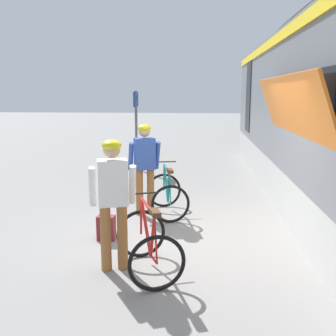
{
  "coord_description": "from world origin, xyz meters",
  "views": [
    {
      "loc": [
        0.03,
        -6.08,
        2.34
      ],
      "look_at": [
        -0.53,
        0.57,
        1.05
      ],
      "focal_mm": 41.61,
      "sensor_mm": 36.0,
      "label": 1
    }
  ],
  "objects_px": {
    "bicycle_far_teal": "(167,195)",
    "backpack_on_platform": "(106,228)",
    "bicycle_near_red": "(148,244)",
    "cyclist_far_in_blue": "(145,161)",
    "cyclist_near_in_white": "(113,193)",
    "platform_sign_post": "(136,117)"
  },
  "relations": [
    {
      "from": "bicycle_far_teal",
      "to": "backpack_on_platform",
      "type": "distance_m",
      "value": 1.66
    },
    {
      "from": "bicycle_near_red",
      "to": "cyclist_far_in_blue",
      "type": "bearing_deg",
      "value": 99.08
    },
    {
      "from": "cyclist_far_in_blue",
      "to": "backpack_on_platform",
      "type": "xyz_separation_m",
      "value": [
        -0.43,
        -1.41,
        -0.85
      ]
    },
    {
      "from": "cyclist_near_in_white",
      "to": "platform_sign_post",
      "type": "height_order",
      "value": "platform_sign_post"
    },
    {
      "from": "bicycle_far_teal",
      "to": "backpack_on_platform",
      "type": "relative_size",
      "value": 2.99
    },
    {
      "from": "bicycle_near_red",
      "to": "bicycle_far_teal",
      "type": "distance_m",
      "value": 2.53
    },
    {
      "from": "cyclist_far_in_blue",
      "to": "bicycle_near_red",
      "type": "bearing_deg",
      "value": -80.92
    },
    {
      "from": "platform_sign_post",
      "to": "cyclist_far_in_blue",
      "type": "bearing_deg",
      "value": -78.61
    },
    {
      "from": "cyclist_far_in_blue",
      "to": "platform_sign_post",
      "type": "bearing_deg",
      "value": 101.39
    },
    {
      "from": "cyclist_far_in_blue",
      "to": "platform_sign_post",
      "type": "distance_m",
      "value": 4.59
    },
    {
      "from": "bicycle_near_red",
      "to": "platform_sign_post",
      "type": "height_order",
      "value": "platform_sign_post"
    },
    {
      "from": "cyclist_near_in_white",
      "to": "cyclist_far_in_blue",
      "type": "bearing_deg",
      "value": 88.47
    },
    {
      "from": "cyclist_near_in_white",
      "to": "cyclist_far_in_blue",
      "type": "relative_size",
      "value": 1.0
    },
    {
      "from": "bicycle_near_red",
      "to": "cyclist_near_in_white",
      "type": "bearing_deg",
      "value": 171.17
    },
    {
      "from": "cyclist_near_in_white",
      "to": "cyclist_far_in_blue",
      "type": "xyz_separation_m",
      "value": [
        0.07,
        2.45,
        0.0
      ]
    },
    {
      "from": "platform_sign_post",
      "to": "backpack_on_platform",
      "type": "bearing_deg",
      "value": -85.47
    },
    {
      "from": "cyclist_near_in_white",
      "to": "bicycle_far_teal",
      "type": "height_order",
      "value": "cyclist_near_in_white"
    },
    {
      "from": "bicycle_near_red",
      "to": "bicycle_far_teal",
      "type": "relative_size",
      "value": 1.04
    },
    {
      "from": "cyclist_near_in_white",
      "to": "platform_sign_post",
      "type": "xyz_separation_m",
      "value": [
        -0.83,
        6.91,
        0.57
      ]
    },
    {
      "from": "bicycle_far_teal",
      "to": "cyclist_near_in_white",
      "type": "bearing_deg",
      "value": -101.41
    },
    {
      "from": "cyclist_far_in_blue",
      "to": "platform_sign_post",
      "type": "height_order",
      "value": "platform_sign_post"
    },
    {
      "from": "cyclist_near_in_white",
      "to": "bicycle_far_teal",
      "type": "relative_size",
      "value": 1.47
    }
  ]
}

